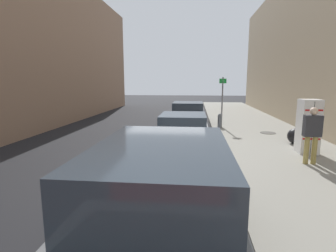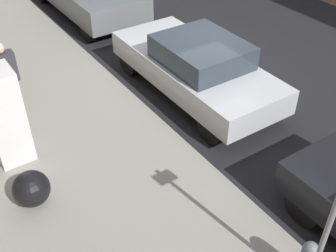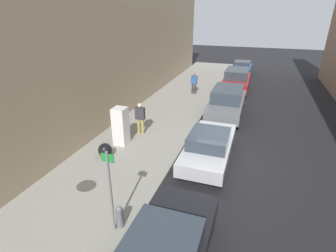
% 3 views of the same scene
% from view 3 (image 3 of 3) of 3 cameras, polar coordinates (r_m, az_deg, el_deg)
% --- Properties ---
extents(ground_plane, '(80.00, 80.00, 0.00)m').
position_cam_3_polar(ground_plane, '(11.75, 11.22, -7.59)').
color(ground_plane, black).
extents(sidewalk_slab, '(4.44, 44.00, 0.16)m').
position_cam_3_polar(sidewalk_slab, '(12.72, -7.02, -4.25)').
color(sidewalk_slab, gray).
rests_on(sidewalk_slab, ground).
extents(building_facade_near, '(2.38, 39.60, 8.86)m').
position_cam_3_polar(building_facade_near, '(13.23, -21.97, 15.25)').
color(building_facade_near, tan).
rests_on(building_facade_near, ground).
extents(discarded_refrigerator, '(0.61, 0.64, 1.81)m').
position_cam_3_polar(discarded_refrigerator, '(12.47, -10.27, -0.04)').
color(discarded_refrigerator, white).
rests_on(discarded_refrigerator, sidewalk_slab).
extents(manhole_cover, '(0.70, 0.70, 0.02)m').
position_cam_3_polar(manhole_cover, '(10.27, -17.35, -12.30)').
color(manhole_cover, '#47443F').
rests_on(manhole_cover, sidewalk_slab).
extents(street_sign_post, '(0.36, 0.07, 2.61)m').
position_cam_3_polar(street_sign_post, '(7.47, -12.42, -13.15)').
color(street_sign_post, slate).
rests_on(street_sign_post, sidewalk_slab).
extents(fire_hydrant, '(0.22, 0.22, 0.73)m').
position_cam_3_polar(fire_hydrant, '(8.22, -10.46, -18.73)').
color(fire_hydrant, slate).
rests_on(fire_hydrant, sidewalk_slab).
extents(trash_bag, '(0.60, 0.60, 0.60)m').
position_cam_3_polar(trash_bag, '(11.79, -13.54, -5.10)').
color(trash_bag, black).
rests_on(trash_bag, sidewalk_slab).
extents(pedestrian_walking_far, '(0.46, 0.22, 1.59)m').
position_cam_3_polar(pedestrian_walking_far, '(20.14, 5.69, 9.54)').
color(pedestrian_walking_far, '#333338').
rests_on(pedestrian_walking_far, sidewalk_slab).
extents(pedestrian_standing_near, '(0.48, 0.22, 1.67)m').
position_cam_3_polar(pedestrian_standing_near, '(13.32, -6.08, 2.09)').
color(pedestrian_standing_near, '#A8934C').
rests_on(pedestrian_standing_near, sidewalk_slab).
extents(parked_sedan_silver, '(1.80, 4.45, 1.41)m').
position_cam_3_polar(parked_sedan_silver, '(11.35, 8.94, -4.31)').
color(parked_sedan_silver, silver).
rests_on(parked_sedan_silver, ground).
extents(parked_suv_gray, '(1.95, 4.86, 1.75)m').
position_cam_3_polar(parked_suv_gray, '(16.56, 12.72, 5.23)').
color(parked_suv_gray, slate).
rests_on(parked_suv_gray, ground).
extents(parked_suv_red, '(1.98, 4.79, 1.73)m').
position_cam_3_polar(parked_suv_red, '(22.18, 14.67, 9.73)').
color(parked_suv_red, red).
rests_on(parked_suv_red, ground).
extents(parked_hatchback_blue, '(1.70, 3.86, 1.43)m').
position_cam_3_polar(parked_hatchback_blue, '(27.81, 15.80, 12.05)').
color(parked_hatchback_blue, '#23479E').
rests_on(parked_hatchback_blue, ground).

